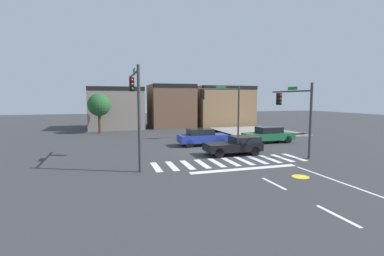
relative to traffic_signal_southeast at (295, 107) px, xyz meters
The scene contains 13 objects.
ground_plane 7.48m from the traffic_signal_southeast, 148.48° to the left, with size 120.00×120.00×0.00m, color #353538.
crosswalk_near 6.72m from the traffic_signal_southeast, 169.35° to the right, with size 10.28×2.54×0.01m.
lane_markings 10.32m from the traffic_signal_southeast, 117.72° to the right, with size 6.80×20.25×0.01m.
bike_detector_marking 7.40m from the traffic_signal_southeast, 123.24° to the right, with size 0.90×0.90×0.01m.
curb_corner_northeast 13.63m from the traffic_signal_southeast, 77.40° to the left, with size 10.00×10.60×0.15m.
storefront_row 23.05m from the traffic_signal_southeast, 99.23° to the left, with size 23.69×6.91×6.13m.
traffic_signal_southeast is the anchor object (origin of this frame).
traffic_signal_northeast 9.17m from the traffic_signal_southeast, 101.98° to the left, with size 4.55×0.32×5.43m.
traffic_signal_southwest 11.64m from the traffic_signal_southeast, behind, with size 0.32×5.40×6.02m.
car_black 5.23m from the traffic_signal_southeast, 165.51° to the left, with size 4.13×1.87×1.34m.
car_green 6.09m from the traffic_signal_southeast, 77.37° to the left, with size 4.78×1.75×1.50m.
car_blue 8.22m from the traffic_signal_southeast, 133.25° to the left, with size 4.28×1.76×1.49m.
roadside_tree 22.44m from the traffic_signal_southeast, 128.98° to the left, with size 2.68×2.68×4.74m.
Camera 1 is at (-7.78, -21.22, 4.16)m, focal length 26.43 mm.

